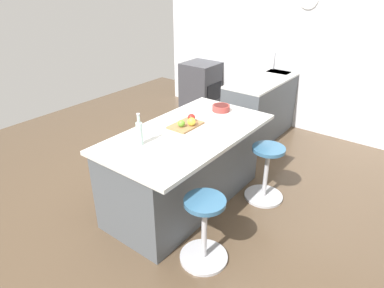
# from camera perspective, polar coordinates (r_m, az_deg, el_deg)

# --- Properties ---
(ground_plane) EXTENTS (7.61, 7.61, 0.00)m
(ground_plane) POSITION_cam_1_polar(r_m,az_deg,el_deg) (3.82, -0.87, -10.81)
(ground_plane) COLOR brown
(interior_partition_left) EXTENTS (0.15, 5.16, 2.64)m
(interior_partition_left) POSITION_cam_1_polar(r_m,az_deg,el_deg) (5.71, 18.25, 15.34)
(interior_partition_left) COLOR silver
(interior_partition_left) RESTS_ON ground_plane
(sink_cabinet) EXTENTS (2.15, 0.60, 1.20)m
(sink_cabinet) POSITION_cam_1_polar(r_m,az_deg,el_deg) (5.71, 13.23, 7.04)
(sink_cabinet) COLOR #4C5156
(sink_cabinet) RESTS_ON ground_plane
(oven_range) EXTENTS (0.60, 0.61, 0.89)m
(oven_range) POSITION_cam_1_polar(r_m,az_deg,el_deg) (6.39, 1.51, 9.64)
(oven_range) COLOR #38383D
(oven_range) RESTS_ON ground_plane
(kitchen_island) EXTENTS (1.90, 1.03, 0.89)m
(kitchen_island) POSITION_cam_1_polar(r_m,az_deg,el_deg) (3.70, -1.20, -3.80)
(kitchen_island) COLOR #4C5156
(kitchen_island) RESTS_ON ground_plane
(stool_by_window) EXTENTS (0.44, 0.44, 0.66)m
(stool_by_window) POSITION_cam_1_polar(r_m,az_deg,el_deg) (3.91, 12.36, -5.08)
(stool_by_window) COLOR #B7B7BC
(stool_by_window) RESTS_ON ground_plane
(stool_middle) EXTENTS (0.44, 0.44, 0.66)m
(stool_middle) POSITION_cam_1_polar(r_m,az_deg,el_deg) (3.06, 2.07, -14.65)
(stool_middle) COLOR #B7B7BC
(stool_middle) RESTS_ON ground_plane
(cutting_board) EXTENTS (0.36, 0.24, 0.02)m
(cutting_board) POSITION_cam_1_polar(r_m,az_deg,el_deg) (3.59, -1.07, 3.20)
(cutting_board) COLOR olive
(cutting_board) RESTS_ON kitchen_island
(apple_red) EXTENTS (0.08, 0.08, 0.08)m
(apple_red) POSITION_cam_1_polar(r_m,az_deg,el_deg) (3.64, -0.09, 4.49)
(apple_red) COLOR red
(apple_red) RESTS_ON cutting_board
(apple_yellow) EXTENTS (0.09, 0.09, 0.09)m
(apple_yellow) POSITION_cam_1_polar(r_m,az_deg,el_deg) (3.54, -0.07, 3.80)
(apple_yellow) COLOR gold
(apple_yellow) RESTS_ON cutting_board
(apple_green) EXTENTS (0.08, 0.08, 0.08)m
(apple_green) POSITION_cam_1_polar(r_m,az_deg,el_deg) (3.51, -1.83, 3.51)
(apple_green) COLOR #609E2D
(apple_green) RESTS_ON cutting_board
(water_bottle) EXTENTS (0.06, 0.06, 0.31)m
(water_bottle) POSITION_cam_1_polar(r_m,az_deg,el_deg) (3.19, -8.85, 1.94)
(water_bottle) COLOR silver
(water_bottle) RESTS_ON kitchen_island
(fruit_bowl) EXTENTS (0.21, 0.21, 0.07)m
(fruit_bowl) POSITION_cam_1_polar(r_m,az_deg,el_deg) (4.00, 4.92, 6.13)
(fruit_bowl) COLOR #993833
(fruit_bowl) RESTS_ON kitchen_island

